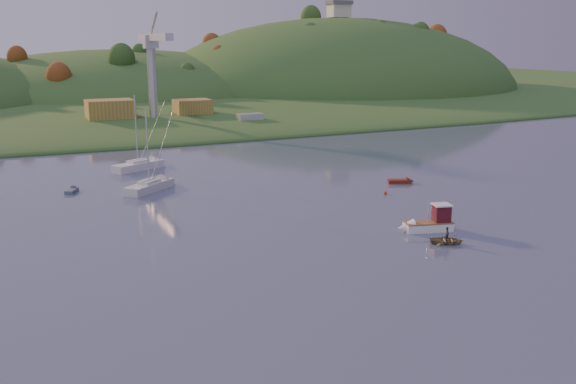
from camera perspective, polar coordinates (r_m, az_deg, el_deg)
name	(u,v)px	position (r m, az deg, el deg)	size (l,w,h in m)	color
ground	(481,314)	(54.28, 16.74, -10.34)	(500.00, 500.00, 0.00)	#37405B
far_shore	(85,95)	(269.71, -17.58, 8.23)	(620.00, 220.00, 1.50)	#2C5421
shore_slope	(114,111)	(205.66, -15.20, 6.96)	(640.00, 150.00, 7.00)	#2C5421
hill_center	(120,98)	(251.50, -14.70, 8.08)	(140.00, 120.00, 36.00)	#2C5421
hill_right	(338,93)	(265.98, 4.43, 8.74)	(150.00, 130.00, 60.00)	#2C5421
hilltop_house	(339,9)	(265.40, 4.56, 15.94)	(9.00, 7.00, 6.45)	beige
hillside_trees	(104,105)	(225.31, -16.07, 7.43)	(280.00, 50.00, 32.00)	#214318
wharf	(165,122)	(164.64, -10.92, 6.12)	(42.00, 16.00, 2.40)	slate
shed_west	(110,110)	(162.65, -15.54, 7.06)	(11.00, 8.00, 4.80)	olive
shed_east	(193,107)	(168.26, -8.47, 7.46)	(9.00, 7.00, 4.00)	olive
dock_crane	(153,58)	(159.26, -11.92, 11.61)	(3.20, 28.00, 20.30)	#B7B7BC
fishing_boat	(425,223)	(74.87, 12.06, -2.74)	(6.73, 3.54, 4.11)	white
sailboat_near	(149,186)	(94.80, -12.21, 0.55)	(8.31, 7.47, 11.97)	silver
sailboat_far	(138,165)	(110.77, -13.18, 2.35)	(9.29, 6.42, 12.52)	silver
canoe	(447,240)	(70.91, 13.94, -4.21)	(2.55, 3.57, 0.74)	olive
paddler	(447,237)	(70.79, 13.96, -3.87)	(0.59, 0.39, 1.62)	black
red_tender	(404,181)	(99.40, 10.29, 0.95)	(4.25, 2.73, 1.37)	#631D0E
grey_dinghy	(73,190)	(97.45, -18.55, 0.18)	(2.47, 3.35, 1.18)	#4E5A67
work_vessel	(250,123)	(158.64, -3.39, 6.12)	(14.53, 5.21, 3.73)	slate
buoy_0	(385,193)	(91.77, 8.64, -0.05)	(0.50, 0.50, 0.50)	red
buoy_2	(161,176)	(103.85, -11.21, 1.42)	(0.50, 0.50, 0.50)	red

